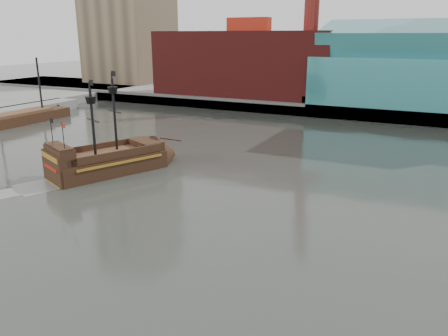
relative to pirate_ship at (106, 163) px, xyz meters
The scene contains 5 objects.
ground 21.33m from the pirate_ship, 41.40° to the right, with size 400.00×400.00×0.00m, color #252622.
promenade_far 79.54m from the pirate_ship, 78.41° to the left, with size 220.00×60.00×2.00m, color slate.
seawall 50.99m from the pirate_ship, 71.74° to the left, with size 220.00×1.00×2.60m, color #4C4C49.
pirate_ship is the anchor object (origin of this frame).
docked_vessel 39.45m from the pirate_ship, 153.77° to the left, with size 4.63×20.02×13.59m.
Camera 1 is at (19.21, -25.30, 16.06)m, focal length 35.00 mm.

